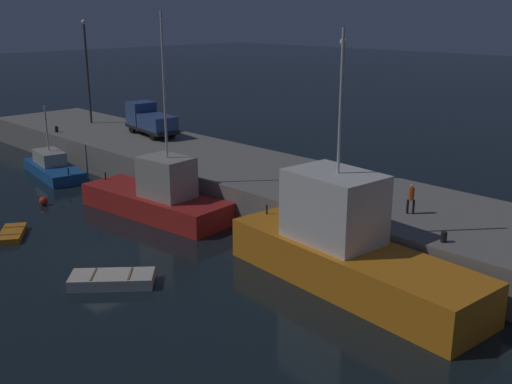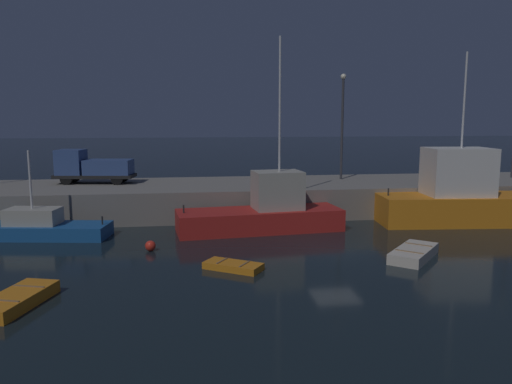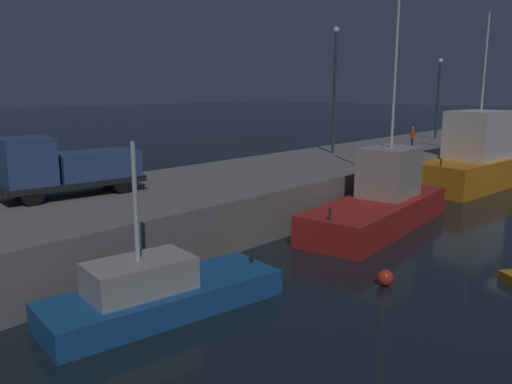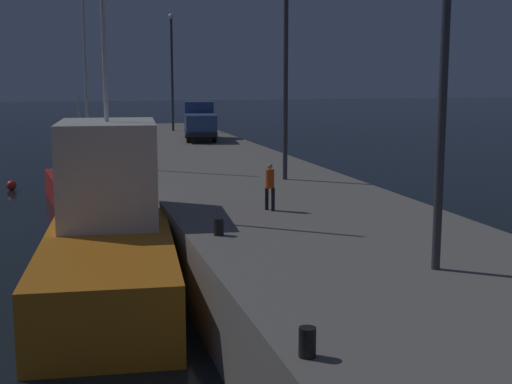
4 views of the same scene
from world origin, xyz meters
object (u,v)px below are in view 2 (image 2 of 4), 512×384
Objects in this scene: fishing_boat_orange at (264,212)px; dinghy_orange_near at (233,266)px; dockworker at (433,170)px; bollard_central at (489,182)px; dinghy_red_small at (414,253)px; fishing_boat_blue at (43,227)px; rowboat_white_mid at (17,300)px; utility_truck at (92,167)px; mooring_buoy_near at (150,246)px; lamp_post_east at (342,119)px; fishing_boat_white at (468,198)px.

fishing_boat_orange is 8.61m from dinghy_orange_near.
dockworker reaches higher than dinghy_orange_near.
dockworker is at bearing 143.03° from bollard_central.
dinghy_red_small is at bearing -135.68° from bollard_central.
fishing_boat_orange is (13.60, 0.11, 0.57)m from fishing_boat_blue.
dinghy_red_small is 8.19× the size of bollard_central.
utility_truck is (-0.65, 19.70, 3.24)m from rowboat_white_mid.
fishing_boat_blue is 7.80m from mooring_buoy_near.
fishing_boat_orange is at bearing 0.48° from fishing_boat_blue.
bollard_central reaches higher than dinghy_orange_near.
lamp_post_east reaches higher than dinghy_red_small.
rowboat_white_mid is at bearing -155.18° from fishing_boat_white.
rowboat_white_mid is 18.67m from dinghy_red_small.
fishing_boat_blue is at bearing -179.22° from fishing_boat_white.
mooring_buoy_near is (-4.19, 3.93, 0.12)m from dinghy_orange_near.
fishing_boat_orange is 3.14× the size of rowboat_white_mid.
fishing_boat_blue is 0.58× the size of fishing_boat_white.
lamp_post_east is at bearing 46.74° from fishing_boat_orange.
fishing_boat_orange is at bearing -159.00° from dockworker.
fishing_boat_blue is 13.39× the size of mooring_buoy_near.
fishing_boat_blue is 27.87m from fishing_boat_white.
fishing_boat_white is 14.26m from fishing_boat_orange.
fishing_boat_white reaches higher than fishing_boat_blue.
dinghy_red_small is 17.04m from lamp_post_east.
fishing_boat_white is at bearing 45.72° from dinghy_red_small.
fishing_boat_blue reaches higher than dinghy_red_small.
fishing_boat_white is 1.08× the size of fishing_boat_orange.
lamp_post_east reaches higher than utility_truck.
fishing_boat_white is 1.57× the size of lamp_post_east.
utility_truck is (-18.85, 15.53, 3.23)m from dinghy_red_small.
fishing_boat_white is 19.01m from dinghy_orange_near.
fishing_boat_blue is 1.98× the size of rowboat_white_mid.
fishing_boat_blue is 1.25× the size of utility_truck.
fishing_boat_orange reaches higher than bollard_central.
fishing_boat_orange is at bearing 45.35° from rowboat_white_mid.
lamp_post_east is at bearing 21.15° from fishing_boat_blue.
dockworker is at bearing 11.36° from fishing_boat_blue.
rowboat_white_mid is (-25.74, -11.90, -1.52)m from fishing_boat_white.
dockworker is (14.31, 5.49, 1.91)m from fishing_boat_orange.
dinghy_red_small is 6.77× the size of mooring_buoy_near.
rowboat_white_mid is 8.76m from mooring_buoy_near.
rowboat_white_mid is at bearing -121.30° from mooring_buoy_near.
dockworker is at bearing -5.56° from utility_truck.
bollard_central is (9.89, -5.02, -4.67)m from lamp_post_east.
dinghy_orange_near is at bearing -122.66° from lamp_post_east.
mooring_buoy_near is at bearing 136.82° from dinghy_orange_near.
dinghy_orange_near is (-17.00, -8.35, -1.61)m from fishing_boat_white.
fishing_boat_white is at bearing -90.68° from dockworker.
rowboat_white_mid is 31.10m from dockworker.
dinghy_orange_near is at bearing -176.25° from dinghy_red_small.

